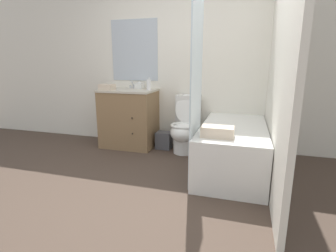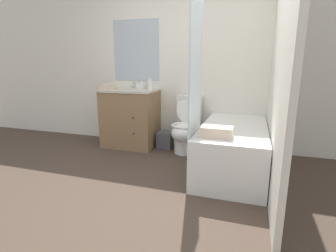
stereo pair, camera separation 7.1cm
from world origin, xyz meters
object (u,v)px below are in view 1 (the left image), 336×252
(bathtub, at_px, (233,148))
(wastebasket, at_px, (164,140))
(soap_dispenser, at_px, (149,84))
(vanity_cabinet, at_px, (129,117))
(toilet, at_px, (185,128))
(bath_towel_folded, at_px, (218,132))
(hand_towel_folded, at_px, (107,87))
(sink_faucet, at_px, (133,86))
(tissue_box, at_px, (140,86))

(bathtub, xyz_separation_m, wastebasket, (-1.06, 0.53, -0.15))
(bathtub, xyz_separation_m, soap_dispenser, (-1.29, 0.53, 0.70))
(vanity_cabinet, xyz_separation_m, toilet, (0.91, -0.04, -0.09))
(soap_dispenser, distance_m, bath_towel_folded, 1.61)
(vanity_cabinet, xyz_separation_m, bath_towel_folded, (1.48, -1.05, 0.15))
(soap_dispenser, relative_size, hand_towel_folded, 0.91)
(toilet, relative_size, bathtub, 0.53)
(bathtub, height_order, hand_towel_folded, hand_towel_folded)
(wastebasket, height_order, bath_towel_folded, bath_towel_folded)
(sink_faucet, relative_size, hand_towel_folded, 0.69)
(soap_dispenser, bearing_deg, tissue_box, 145.30)
(hand_towel_folded, relative_size, bath_towel_folded, 0.63)
(sink_faucet, distance_m, soap_dispenser, 0.38)
(sink_faucet, bearing_deg, vanity_cabinet, -90.00)
(toilet, xyz_separation_m, bathtub, (0.71, -0.47, -0.09))
(vanity_cabinet, distance_m, sink_faucet, 0.51)
(bathtub, relative_size, tissue_box, 11.91)
(sink_faucet, relative_size, toilet, 0.17)
(toilet, height_order, wastebasket, toilet)
(sink_faucet, height_order, tissue_box, sink_faucet)
(wastebasket, bearing_deg, bathtub, -26.55)
(tissue_box, bearing_deg, toilet, -15.22)
(sink_faucet, bearing_deg, soap_dispenser, -27.73)
(toilet, relative_size, hand_towel_folded, 4.09)
(vanity_cabinet, relative_size, hand_towel_folded, 4.33)
(soap_dispenser, bearing_deg, hand_towel_folded, -163.47)
(toilet, relative_size, bath_towel_folded, 2.58)
(vanity_cabinet, height_order, toilet, vanity_cabinet)
(bathtub, bearing_deg, sink_faucet, 156.44)
(sink_faucet, bearing_deg, hand_towel_folded, -127.69)
(toilet, xyz_separation_m, bath_towel_folded, (0.57, -1.00, 0.24))
(vanity_cabinet, xyz_separation_m, wastebasket, (0.56, 0.02, -0.33))
(toilet, distance_m, hand_towel_folded, 1.31)
(vanity_cabinet, relative_size, toilet, 1.06)
(tissue_box, height_order, bath_towel_folded, tissue_box)
(bathtub, xyz_separation_m, bath_towel_folded, (-0.14, -0.54, 0.33))
(sink_faucet, relative_size, tissue_box, 1.07)
(wastebasket, bearing_deg, sink_faucet, 162.42)
(sink_faucet, distance_m, toilet, 1.09)
(toilet, bearing_deg, hand_towel_folded, -174.63)
(hand_towel_folded, bearing_deg, bathtub, -10.63)
(soap_dispenser, bearing_deg, toilet, -6.68)
(vanity_cabinet, bearing_deg, wastebasket, 1.93)
(sink_faucet, bearing_deg, wastebasket, -17.58)
(wastebasket, relative_size, bath_towel_folded, 0.79)
(bathtub, relative_size, wastebasket, 6.12)
(tissue_box, xyz_separation_m, hand_towel_folded, (-0.39, -0.33, -0.00))
(hand_towel_folded, bearing_deg, soap_dispenser, 16.53)
(hand_towel_folded, bearing_deg, wastebasket, 11.69)
(soap_dispenser, bearing_deg, bath_towel_folded, -42.93)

